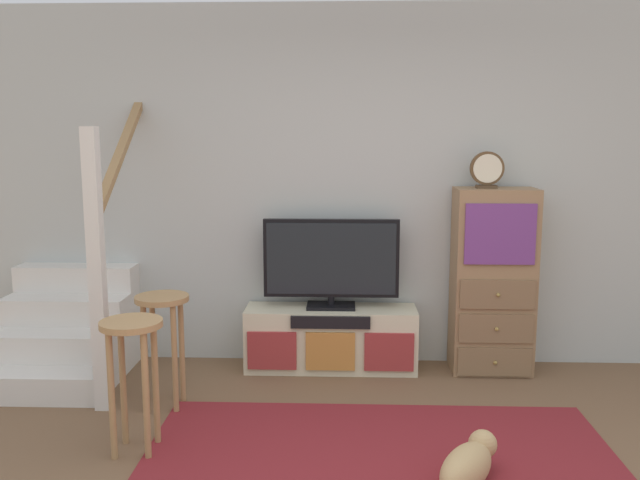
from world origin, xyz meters
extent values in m
cube|color=#B2B7B2|center=(0.00, 2.46, 1.35)|extent=(6.40, 0.12, 2.70)
cube|color=maroon|center=(0.00, 0.60, 0.01)|extent=(2.60, 1.80, 0.01)
cube|color=beige|center=(-0.30, 2.20, 0.23)|extent=(1.27, 0.36, 0.47)
cube|color=maroon|center=(-0.72, 2.01, 0.20)|extent=(0.36, 0.02, 0.28)
cube|color=#BC7533|center=(-0.30, 2.01, 0.20)|extent=(0.36, 0.02, 0.28)
cube|color=maroon|center=(0.12, 2.01, 0.20)|extent=(0.36, 0.02, 0.28)
cube|color=black|center=(-0.30, 2.01, 0.41)|extent=(0.57, 0.02, 0.09)
cube|color=black|center=(-0.30, 2.22, 0.48)|extent=(0.36, 0.22, 0.02)
cylinder|color=black|center=(-0.30, 2.22, 0.52)|extent=(0.05, 0.05, 0.06)
cube|color=black|center=(-0.30, 2.22, 0.84)|extent=(1.00, 0.05, 0.58)
cube|color=black|center=(-0.30, 2.19, 0.84)|extent=(0.95, 0.01, 0.53)
cube|color=#93704C|center=(0.89, 2.21, 0.68)|extent=(0.58, 0.34, 1.37)
cube|color=brown|center=(0.89, 2.03, 0.13)|extent=(0.53, 0.02, 0.21)
sphere|color=olive|center=(0.89, 2.01, 0.13)|extent=(0.03, 0.03, 0.03)
cube|color=brown|center=(0.89, 2.03, 0.38)|extent=(0.53, 0.02, 0.21)
sphere|color=olive|center=(0.89, 2.01, 0.38)|extent=(0.03, 0.03, 0.03)
cube|color=brown|center=(0.89, 2.03, 0.63)|extent=(0.53, 0.02, 0.21)
sphere|color=olive|center=(0.89, 2.01, 0.63)|extent=(0.03, 0.03, 0.03)
cube|color=#70387F|center=(0.89, 2.03, 1.06)|extent=(0.49, 0.02, 0.43)
cube|color=#4C3823|center=(0.81, 2.19, 1.38)|extent=(0.14, 0.08, 0.02)
cylinder|color=brown|center=(0.81, 2.19, 1.51)|extent=(0.24, 0.04, 0.24)
cylinder|color=beige|center=(0.81, 2.16, 1.51)|extent=(0.20, 0.01, 0.20)
cube|color=silver|center=(-2.25, 1.53, 0.10)|extent=(0.90, 0.26, 0.19)
cube|color=silver|center=(-2.25, 1.79, 0.19)|extent=(0.90, 0.26, 0.38)
cube|color=silver|center=(-2.25, 2.05, 0.29)|extent=(0.90, 0.26, 0.57)
cube|color=silver|center=(-2.25, 2.31, 0.38)|extent=(0.90, 0.26, 0.76)
cube|color=silver|center=(-2.25, 2.57, 0.47)|extent=(0.90, 0.26, 0.95)
cube|color=silver|center=(-1.75, 1.40, 0.90)|extent=(0.09, 0.09, 1.80)
cube|color=#9E7547|center=(-1.75, 2.05, 1.70)|extent=(0.06, 1.33, 0.99)
cylinder|color=#A37A4C|center=(-1.45, 0.73, 0.36)|extent=(0.04, 0.04, 0.72)
cylinder|color=#A37A4C|center=(-1.26, 0.73, 0.36)|extent=(0.04, 0.04, 0.72)
cylinder|color=#A37A4C|center=(-1.45, 0.92, 0.36)|extent=(0.04, 0.04, 0.72)
cylinder|color=#A37A4C|center=(-1.26, 0.92, 0.36)|extent=(0.04, 0.04, 0.72)
cylinder|color=#A37A4C|center=(-1.36, 0.83, 0.74)|extent=(0.34, 0.34, 0.03)
cylinder|color=#A37A4C|center=(-1.45, 1.35, 0.35)|extent=(0.04, 0.04, 0.71)
cylinder|color=#A37A4C|center=(-1.26, 1.35, 0.35)|extent=(0.04, 0.04, 0.71)
cylinder|color=#A37A4C|center=(-1.45, 1.54, 0.35)|extent=(0.04, 0.04, 0.71)
cylinder|color=#A37A4C|center=(-1.26, 1.54, 0.35)|extent=(0.04, 0.04, 0.71)
cylinder|color=#A37A4C|center=(-1.36, 1.44, 0.72)|extent=(0.34, 0.34, 0.03)
ellipsoid|color=tan|center=(0.41, 0.49, 0.11)|extent=(0.41, 0.48, 0.22)
sphere|color=tan|center=(0.53, 0.67, 0.15)|extent=(0.15, 0.15, 0.15)
camera|label=1|loc=(-0.20, -2.65, 1.77)|focal=37.62mm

